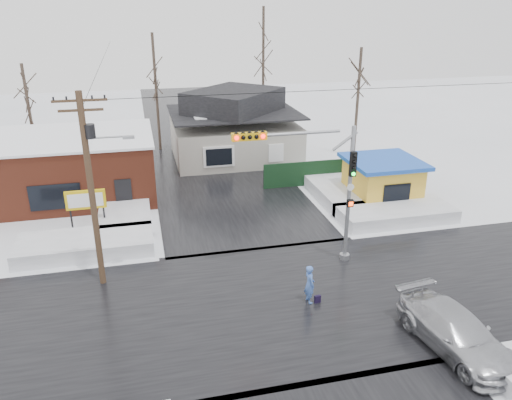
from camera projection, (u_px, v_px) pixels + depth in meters
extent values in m
plane|color=white|center=(287.00, 301.00, 22.15)|extent=(120.00, 120.00, 0.00)
cube|color=black|center=(287.00, 301.00, 22.15)|extent=(10.00, 120.00, 0.02)
cube|color=black|center=(287.00, 301.00, 22.15)|extent=(120.00, 10.00, 0.02)
cube|color=white|center=(86.00, 245.00, 26.37)|extent=(7.00, 3.00, 0.80)
cube|color=white|center=(396.00, 213.00, 30.27)|extent=(7.00, 3.00, 0.80)
cube|color=white|center=(125.00, 206.00, 31.32)|extent=(3.00, 8.00, 0.80)
cube|color=white|center=(334.00, 188.00, 34.35)|extent=(3.00, 8.00, 0.80)
cylinder|color=gray|center=(349.00, 196.00, 24.43)|extent=(0.20, 0.20, 7.00)
cylinder|color=gray|center=(344.00, 257.00, 25.67)|extent=(0.50, 0.50, 0.30)
cylinder|color=gray|center=(292.00, 134.00, 22.55)|extent=(4.60, 0.14, 0.14)
cube|color=gold|center=(249.00, 136.00, 22.12)|extent=(1.60, 0.28, 0.35)
sphere|color=#FF0C0C|center=(237.00, 138.00, 21.85)|extent=(0.20, 0.20, 0.20)
sphere|color=#FF0C0C|center=(263.00, 136.00, 22.11)|extent=(0.20, 0.20, 0.20)
cube|color=black|center=(353.00, 164.00, 23.62)|extent=(0.30, 0.22, 1.20)
sphere|color=#0CE533|center=(354.00, 174.00, 23.66)|extent=(0.18, 0.18, 0.18)
cube|color=black|center=(350.00, 203.00, 24.36)|extent=(0.30, 0.20, 0.35)
cylinder|color=#382619|center=(92.00, 194.00, 21.91)|extent=(0.28, 0.28, 9.00)
cube|color=#382619|center=(80.00, 100.00, 20.39)|extent=(2.20, 0.10, 0.10)
cube|color=#382619|center=(81.00, 110.00, 20.54)|extent=(1.80, 0.10, 0.10)
cylinder|color=black|center=(90.00, 131.00, 20.93)|extent=(0.44, 0.44, 0.60)
cylinder|color=gray|center=(107.00, 137.00, 21.18)|extent=(1.80, 0.08, 0.08)
cube|color=gray|center=(129.00, 137.00, 21.39)|extent=(0.50, 0.22, 0.12)
cube|color=brown|center=(62.00, 167.00, 33.48)|extent=(12.00, 8.00, 4.00)
cube|color=white|center=(57.00, 138.00, 32.72)|extent=(12.20, 8.20, 0.15)
cube|color=black|center=(55.00, 197.00, 30.07)|extent=(3.00, 0.08, 1.60)
cube|color=black|center=(124.00, 196.00, 31.04)|extent=(1.00, 0.08, 2.20)
cylinder|color=black|center=(71.00, 219.00, 28.25)|extent=(0.10, 0.10, 1.80)
cylinder|color=black|center=(104.00, 216.00, 28.64)|extent=(0.10, 0.10, 1.80)
cube|color=gold|center=(86.00, 200.00, 28.04)|extent=(2.20, 0.18, 1.10)
cube|color=white|center=(85.00, 200.00, 27.94)|extent=(1.90, 0.02, 0.80)
cube|color=#AFAA9E|center=(234.00, 140.00, 41.90)|extent=(10.00, 8.00, 3.00)
cube|color=black|center=(234.00, 112.00, 41.01)|extent=(10.40, 8.40, 0.12)
pyramid|color=black|center=(234.00, 100.00, 40.65)|extent=(9.00, 7.00, 1.80)
cube|color=brown|center=(268.00, 96.00, 42.23)|extent=(0.70, 0.70, 1.40)
cube|color=white|center=(219.00, 157.00, 37.84)|extent=(2.40, 0.12, 1.60)
cube|color=yellow|center=(382.00, 182.00, 32.76)|extent=(4.00, 4.00, 2.60)
cube|color=blue|center=(384.00, 161.00, 32.22)|extent=(4.60, 4.60, 0.25)
cube|color=black|center=(397.00, 193.00, 30.92)|extent=(1.80, 0.06, 1.20)
cube|color=black|center=(317.00, 173.00, 35.87)|extent=(8.00, 0.12, 1.80)
cylinder|color=#332821|center=(156.00, 93.00, 42.91)|extent=(0.24, 0.24, 10.00)
cylinder|color=#332821|center=(263.00, 75.00, 46.51)|extent=(0.24, 0.24, 12.00)
cylinder|color=#332821|center=(357.00, 104.00, 41.14)|extent=(0.24, 0.24, 9.00)
cylinder|color=#332821|center=(30.00, 115.00, 39.31)|extent=(0.24, 0.24, 8.00)
imported|color=#4369BD|center=(310.00, 284.00, 21.74)|extent=(0.49, 0.69, 1.79)
imported|color=#B1B3B9|center=(455.00, 332.00, 18.82)|extent=(2.84, 5.52, 1.53)
cube|color=black|center=(317.00, 299.00, 21.93)|extent=(0.29, 0.15, 0.35)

